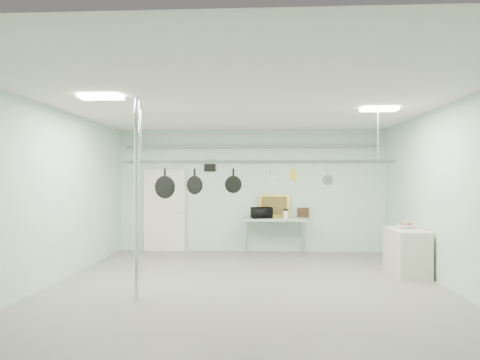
# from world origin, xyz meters

# --- Properties ---
(floor) EXTENTS (8.00, 8.00, 0.00)m
(floor) POSITION_xyz_m (0.00, 0.00, 0.00)
(floor) COLOR gray
(floor) RESTS_ON ground
(ceiling) EXTENTS (7.00, 8.00, 0.02)m
(ceiling) POSITION_xyz_m (0.00, 0.00, 3.19)
(ceiling) COLOR silver
(ceiling) RESTS_ON back_wall
(back_wall) EXTENTS (7.00, 0.02, 3.20)m
(back_wall) POSITION_xyz_m (0.00, 3.99, 1.60)
(back_wall) COLOR #ADD0BB
(back_wall) RESTS_ON floor
(right_wall) EXTENTS (0.02, 8.00, 3.20)m
(right_wall) POSITION_xyz_m (3.49, 0.00, 1.60)
(right_wall) COLOR #ADD0BB
(right_wall) RESTS_ON floor
(door) EXTENTS (1.10, 0.10, 2.20)m
(door) POSITION_xyz_m (-2.30, 3.94, 1.05)
(door) COLOR silver
(door) RESTS_ON floor
(wall_vent) EXTENTS (0.30, 0.04, 0.30)m
(wall_vent) POSITION_xyz_m (-1.10, 3.97, 2.25)
(wall_vent) COLOR black
(wall_vent) RESTS_ON back_wall
(conduit_pipe) EXTENTS (6.60, 0.07, 0.07)m
(conduit_pipe) POSITION_xyz_m (0.00, 3.90, 2.75)
(conduit_pipe) COLOR gray
(conduit_pipe) RESTS_ON back_wall
(chrome_pole) EXTENTS (0.08, 0.08, 3.20)m
(chrome_pole) POSITION_xyz_m (-1.70, -0.60, 1.60)
(chrome_pole) COLOR silver
(chrome_pole) RESTS_ON floor
(prep_table) EXTENTS (1.60, 0.70, 0.91)m
(prep_table) POSITION_xyz_m (0.60, 3.60, 0.83)
(prep_table) COLOR #A1BEAC
(prep_table) RESTS_ON floor
(side_cabinet) EXTENTS (0.60, 1.20, 0.90)m
(side_cabinet) POSITION_xyz_m (3.15, 1.40, 0.45)
(side_cabinet) COLOR beige
(side_cabinet) RESTS_ON floor
(pot_rack) EXTENTS (4.80, 0.06, 1.00)m
(pot_rack) POSITION_xyz_m (0.20, 0.30, 2.23)
(pot_rack) COLOR #B7B7BC
(pot_rack) RESTS_ON ceiling
(light_panel_left) EXTENTS (0.65, 0.30, 0.05)m
(light_panel_left) POSITION_xyz_m (-2.20, -0.80, 3.16)
(light_panel_left) COLOR white
(light_panel_left) RESTS_ON ceiling
(light_panel_right) EXTENTS (0.65, 0.30, 0.05)m
(light_panel_right) POSITION_xyz_m (2.40, 0.60, 3.16)
(light_panel_right) COLOR white
(light_panel_right) RESTS_ON ceiling
(microwave) EXTENTS (0.58, 0.48, 0.27)m
(microwave) POSITION_xyz_m (0.27, 3.62, 1.04)
(microwave) COLOR black
(microwave) RESTS_ON prep_table
(coffee_canister) EXTENTS (0.15, 0.15, 0.19)m
(coffee_canister) POSITION_xyz_m (0.88, 3.57, 1.00)
(coffee_canister) COLOR white
(coffee_canister) RESTS_ON prep_table
(painting_large) EXTENTS (0.79, 0.17, 0.58)m
(painting_large) POSITION_xyz_m (0.60, 3.90, 1.20)
(painting_large) COLOR gold
(painting_large) RESTS_ON prep_table
(painting_small) EXTENTS (0.30, 0.09, 0.25)m
(painting_small) POSITION_xyz_m (1.35, 3.90, 1.03)
(painting_small) COLOR #311F11
(painting_small) RESTS_ON prep_table
(fruit_bowl) EXTENTS (0.42, 0.42, 0.08)m
(fruit_bowl) POSITION_xyz_m (3.19, 1.55, 0.94)
(fruit_bowl) COLOR silver
(fruit_bowl) RESTS_ON side_cabinet
(skillet_left) EXTENTS (0.41, 0.18, 0.54)m
(skillet_left) POSITION_xyz_m (-1.46, 0.30, 1.82)
(skillet_left) COLOR black
(skillet_left) RESTS_ON pot_rack
(skillet_mid) EXTENTS (0.32, 0.19, 0.46)m
(skillet_mid) POSITION_xyz_m (-0.92, 0.30, 1.86)
(skillet_mid) COLOR black
(skillet_mid) RESTS_ON pot_rack
(skillet_right) EXTENTS (0.31, 0.16, 0.43)m
(skillet_right) POSITION_xyz_m (-0.23, 0.30, 1.87)
(skillet_right) COLOR black
(skillet_right) RESTS_ON pot_rack
(whisk) EXTENTS (0.24, 0.24, 0.34)m
(whisk) POSITION_xyz_m (0.42, 0.30, 1.91)
(whisk) COLOR silver
(whisk) RESTS_ON pot_rack
(grater) EXTENTS (0.10, 0.06, 0.24)m
(grater) POSITION_xyz_m (0.83, 0.30, 1.97)
(grater) COLOR yellow
(grater) RESTS_ON pot_rack
(saucepan) EXTENTS (0.20, 0.16, 0.30)m
(saucepan) POSITION_xyz_m (1.43, 0.30, 1.93)
(saucepan) COLOR #AAABAE
(saucepan) RESTS_ON pot_rack
(fruit_cluster) EXTENTS (0.24, 0.24, 0.09)m
(fruit_cluster) POSITION_xyz_m (3.19, 1.55, 0.98)
(fruit_cluster) COLOR #B51013
(fruit_cluster) RESTS_ON fruit_bowl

